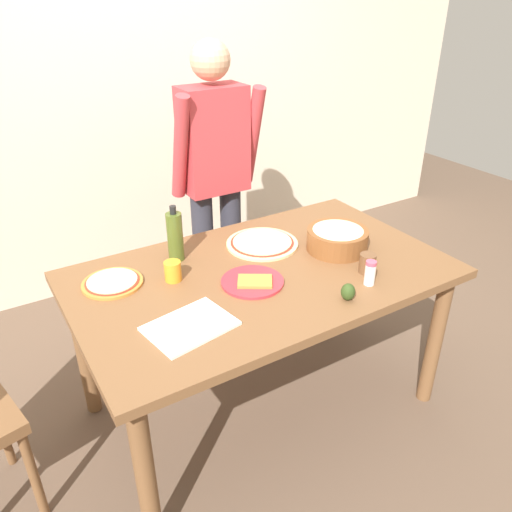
{
  "coord_description": "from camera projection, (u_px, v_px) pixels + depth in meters",
  "views": [
    {
      "loc": [
        -1.0,
        -1.58,
        1.84
      ],
      "look_at": [
        0.0,
        0.05,
        0.81
      ],
      "focal_mm": 35.29,
      "sensor_mm": 36.0,
      "label": 1
    }
  ],
  "objects": [
    {
      "name": "plate_with_slice",
      "position": [
        253.0,
        282.0,
        2.06
      ],
      "size": [
        0.26,
        0.26,
        0.02
      ],
      "color": "red",
      "rests_on": "dining_table"
    },
    {
      "name": "cup_orange",
      "position": [
        173.0,
        271.0,
        2.07
      ],
      "size": [
        0.07,
        0.07,
        0.08
      ],
      "primitive_type": "cylinder",
      "color": "orange",
      "rests_on": "dining_table"
    },
    {
      "name": "popcorn_bowl",
      "position": [
        337.0,
        237.0,
        2.3
      ],
      "size": [
        0.28,
        0.28,
        0.11
      ],
      "color": "brown",
      "rests_on": "dining_table"
    },
    {
      "name": "cup_small_brown",
      "position": [
        367.0,
        263.0,
        2.13
      ],
      "size": [
        0.07,
        0.07,
        0.08
      ],
      "primitive_type": "cylinder",
      "color": "brown",
      "rests_on": "dining_table"
    },
    {
      "name": "ground",
      "position": [
        261.0,
        402.0,
        2.52
      ],
      "size": [
        8.0,
        8.0,
        0.0
      ],
      "primitive_type": "plane",
      "color": "brown"
    },
    {
      "name": "pizza_cooked_on_tray",
      "position": [
        112.0,
        282.0,
        2.06
      ],
      "size": [
        0.25,
        0.25,
        0.02
      ],
      "color": "#C67A33",
      "rests_on": "dining_table"
    },
    {
      "name": "salt_shaker",
      "position": [
        370.0,
        273.0,
        2.04
      ],
      "size": [
        0.04,
        0.04,
        0.11
      ],
      "color": "white",
      "rests_on": "dining_table"
    },
    {
      "name": "pizza_raw_on_board",
      "position": [
        262.0,
        243.0,
        2.37
      ],
      "size": [
        0.34,
        0.34,
        0.02
      ],
      "color": "beige",
      "rests_on": "dining_table"
    },
    {
      "name": "wall_back",
      "position": [
        124.0,
        84.0,
        3.1
      ],
      "size": [
        5.6,
        0.1,
        2.6
      ],
      "primitive_type": "cube",
      "color": "beige",
      "rests_on": "ground"
    },
    {
      "name": "cutting_board_white",
      "position": [
        190.0,
        326.0,
        1.8
      ],
      "size": [
        0.33,
        0.27,
        0.01
      ],
      "primitive_type": "cube",
      "rotation": [
        0.0,
        0.0,
        0.17
      ],
      "color": "white",
      "rests_on": "dining_table"
    },
    {
      "name": "person_cook",
      "position": [
        215.0,
        174.0,
        2.72
      ],
      "size": [
        0.49,
        0.25,
        1.62
      ],
      "color": "#2D2D38",
      "rests_on": "ground"
    },
    {
      "name": "olive_oil_bottle",
      "position": [
        175.0,
        236.0,
        2.2
      ],
      "size": [
        0.07,
        0.07,
        0.26
      ],
      "color": "#47561E",
      "rests_on": "dining_table"
    },
    {
      "name": "dining_table",
      "position": [
        262.0,
        289.0,
        2.2
      ],
      "size": [
        1.6,
        0.96,
        0.76
      ],
      "color": "brown",
      "rests_on": "ground"
    },
    {
      "name": "avocado",
      "position": [
        348.0,
        292.0,
        1.95
      ],
      "size": [
        0.06,
        0.06,
        0.07
      ],
      "primitive_type": "ellipsoid",
      "color": "#2D4219",
      "rests_on": "dining_table"
    }
  ]
}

